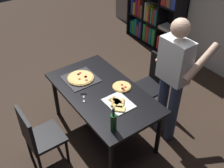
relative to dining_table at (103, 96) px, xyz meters
The scene contains 11 objects.
ground_plane 0.67m from the dining_table, ahead, with size 12.00×12.00×0.00m, color #38281E.
dining_table is the anchor object (origin of this frame).
chair_near_camera 0.94m from the dining_table, 90.00° to the right, with size 0.42×0.42×0.90m.
chair_far_side 0.94m from the dining_table, 90.00° to the left, with size 0.42×0.42×0.90m.
bookshelf 2.86m from the dining_table, 123.60° to the left, with size 1.40×0.35×1.95m.
person_serving_pizza 0.94m from the dining_table, 54.14° to the left, with size 0.55×0.54×1.75m.
pepperoni_pizza_on_tray 0.41m from the dining_table, 166.39° to the right, with size 0.42×0.42×0.04m.
pizza_slices_on_towel 0.33m from the dining_table, ahead, with size 0.36×0.29×0.03m.
wine_bottle 0.71m from the dining_table, 23.94° to the right, with size 0.07×0.07×0.32m.
kitchen_scissors 0.26m from the dining_table, 103.60° to the right, with size 0.19×0.14×0.01m.
second_pizza_plain 0.28m from the dining_table, 72.16° to the left, with size 0.24×0.24×0.03m.
Camera 1 is at (2.27, -1.46, 2.92)m, focal length 43.27 mm.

